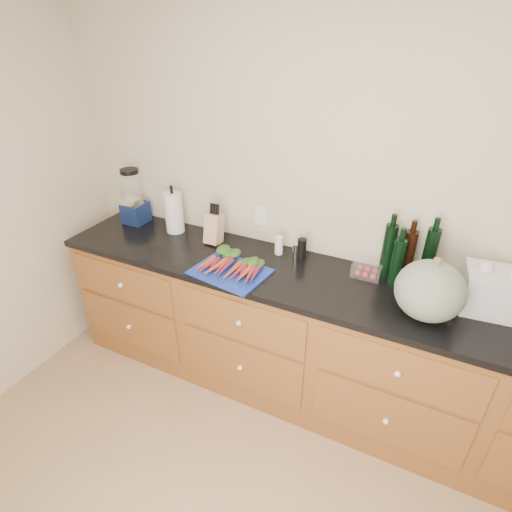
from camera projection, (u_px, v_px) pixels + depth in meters
The scene contains 15 objects.
wall_back at pixel (354, 205), 2.38m from camera, with size 4.10×0.05×2.60m, color beige.
cabinets at pixel (325, 347), 2.54m from camera, with size 3.60×0.64×0.90m.
countertop at pixel (333, 286), 2.31m from camera, with size 3.64×0.62×0.04m, color black.
cutting_board at pixel (230, 272), 2.40m from camera, with size 0.43×0.33×0.01m, color #152FA2.
carrots at pixel (233, 265), 2.41m from camera, with size 0.37×0.27×0.05m.
squash at pixel (430, 291), 1.97m from camera, with size 0.34×0.34×0.31m, color #5E6F5D.
blender_appliance at pixel (134, 200), 2.93m from camera, with size 0.16×0.16×0.41m.
paper_towel at pixel (174, 213), 2.81m from camera, with size 0.13×0.13×0.29m, color silver.
knife_block at pixel (214, 228), 2.69m from camera, with size 0.10×0.10×0.20m, color tan.
grinder_salt at pixel (279, 245), 2.57m from camera, with size 0.05×0.05×0.12m, color silver.
grinder_pepper at pixel (302, 249), 2.51m from camera, with size 0.06×0.06×0.14m, color black.
canister_chrome at pixel (296, 251), 2.53m from camera, with size 0.04×0.04×0.10m, color silver.
tomato_box at pixel (367, 269), 2.36m from camera, with size 0.17×0.13×0.08m, color white.
bottles at pixel (406, 256), 2.25m from camera, with size 0.29×0.15×0.35m.
grocery_bag at pixel (494, 292), 2.04m from camera, with size 0.30×0.24×0.22m, color silver, non-canonical shape.
Camera 1 is at (0.44, -0.62, 2.23)m, focal length 28.00 mm.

